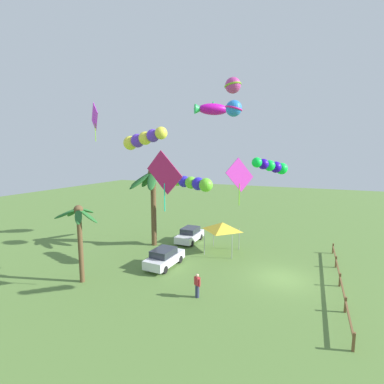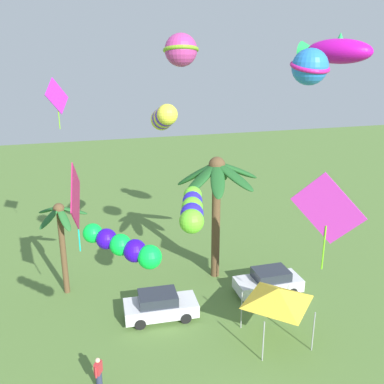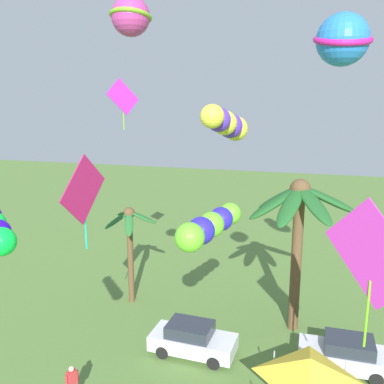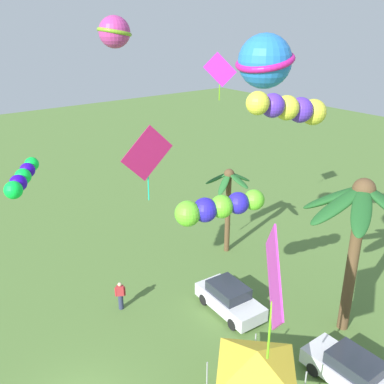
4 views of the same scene
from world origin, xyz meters
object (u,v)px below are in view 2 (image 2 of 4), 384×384
Objects in this scene: kite_fish_3 at (335,51)px; kite_tube_4 at (124,246)px; parked_car_1 at (160,305)px; festival_tent at (278,295)px; kite_diamond_0 at (76,198)px; spectator_0 at (99,374)px; kite_ball_7 at (310,67)px; palm_tree_1 at (217,185)px; kite_tube_2 at (164,117)px; kite_diamond_8 at (57,97)px; kite_tube_5 at (192,209)px; parked_car_0 at (269,282)px; kite_ball_6 at (181,50)px; kite_diamond_1 at (328,210)px; palm_tree_0 at (61,227)px.

kite_fish_3 is 1.77× the size of kite_tube_4.
parked_car_1 is 1.40× the size of festival_tent.
kite_diamond_0 is at bearing 172.87° from festival_tent.
kite_fish_3 is (12.19, 3.43, 12.93)m from spectator_0.
spectator_0 is 0.77× the size of kite_tube_4.
festival_tent is at bearing -33.16° from parked_car_1.
spectator_0 is 0.56× the size of festival_tent.
palm_tree_1 is at bearing 97.51° from kite_ball_7.
kite_fish_3 reaches higher than kite_ball_7.
kite_tube_2 is 2.50× the size of kite_ball_7.
kite_fish_3 reaches higher than kite_diamond_8.
spectator_0 is 8.08m from kite_tube_5.
spectator_0 is 8.94m from festival_tent.
parked_car_1 is at bearing 120.69° from kite_tube_5.
festival_tent is at bearing -111.45° from parked_car_0.
kite_diamond_0 is 0.88× the size of kite_tube_2.
kite_diamond_0 is (-0.29, 2.14, 7.17)m from spectator_0.
kite_diamond_0 reaches higher than festival_tent.
parked_car_0 is 2.96× the size of kite_ball_6.
kite_tube_5 is at bearing -154.07° from parked_car_0.
palm_tree_0 is at bearing 142.75° from kite_diamond_1.
kite_diamond_0 is 2.92× the size of kite_ball_6.
kite_tube_5 is at bearing 68.21° from kite_ball_6.
kite_ball_7 reaches higher than kite_diamond_1.
spectator_0 reaches higher than parked_car_0.
kite_tube_2 reaches higher than kite_tube_5.
festival_tent is 11.20m from kite_tube_4.
palm_tree_0 is at bearing 140.83° from kite_ball_7.
festival_tent is at bearing 107.46° from kite_ball_7.
parked_car_1 is at bearing -111.62° from kite_tube_2.
kite_fish_3 is 0.94× the size of kite_tube_5.
kite_tube_5 is at bearing 155.15° from kite_diamond_1.
kite_ball_6 is (-5.35, -2.20, 11.30)m from festival_tent.
kite_diamond_0 is 6.48m from kite_tube_4.
kite_tube_2 is (-5.67, 6.93, 3.28)m from kite_diamond_1.
kite_tube_4 is (-2.71, -8.59, 7.75)m from parked_car_1.
parked_car_0 is at bearing -16.86° from palm_tree_0.
festival_tent is at bearing -7.13° from kite_diamond_0.
spectator_0 is 0.36× the size of kite_tube_2.
kite_tube_5 is (5.08, 0.20, -1.10)m from kite_diamond_0.
kite_diamond_1 is at bearing 23.47° from kite_tube_4.
kite_tube_5 is at bearing -59.31° from parked_car_1.
palm_tree_1 is 3.10× the size of kite_diamond_8.
kite_tube_2 is (5.75, -1.75, 6.24)m from palm_tree_0.
kite_fish_3 is 4.58m from kite_ball_7.
kite_tube_4 is (-7.08, -12.18, 2.40)m from palm_tree_1.
kite_diamond_1 reaches higher than spectator_0.
kite_diamond_1 is 13.87m from kite_diamond_8.
kite_tube_2 is at bearing 163.23° from parked_car_0.
kite_diamond_1 is 9.54m from kite_tube_2.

